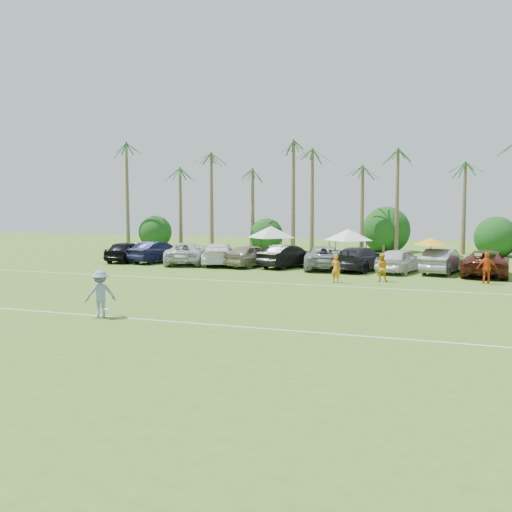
% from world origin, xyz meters
% --- Properties ---
extents(ground, '(120.00, 120.00, 0.00)m').
position_xyz_m(ground, '(0.00, 0.00, 0.00)').
color(ground, '#42691F').
rests_on(ground, ground).
extents(field_lines, '(80.00, 12.10, 0.01)m').
position_xyz_m(field_lines, '(0.00, 8.00, 0.01)').
color(field_lines, white).
rests_on(field_lines, ground).
extents(palm_tree_0, '(2.40, 2.40, 8.90)m').
position_xyz_m(palm_tree_0, '(-22.00, 38.00, 7.48)').
color(palm_tree_0, brown).
rests_on(palm_tree_0, ground).
extents(palm_tree_1, '(2.40, 2.40, 9.90)m').
position_xyz_m(palm_tree_1, '(-17.00, 38.00, 8.35)').
color(palm_tree_1, brown).
rests_on(palm_tree_1, ground).
extents(palm_tree_2, '(2.40, 2.40, 10.90)m').
position_xyz_m(palm_tree_2, '(-12.00, 38.00, 9.21)').
color(palm_tree_2, brown).
rests_on(palm_tree_2, ground).
extents(palm_tree_3, '(2.40, 2.40, 11.90)m').
position_xyz_m(palm_tree_3, '(-8.00, 38.00, 10.06)').
color(palm_tree_3, brown).
rests_on(palm_tree_3, ground).
extents(palm_tree_4, '(2.40, 2.40, 8.90)m').
position_xyz_m(palm_tree_4, '(-4.00, 38.00, 7.48)').
color(palm_tree_4, brown).
rests_on(palm_tree_4, ground).
extents(palm_tree_5, '(2.40, 2.40, 9.90)m').
position_xyz_m(palm_tree_5, '(0.00, 38.00, 8.35)').
color(palm_tree_5, brown).
rests_on(palm_tree_5, ground).
extents(palm_tree_6, '(2.40, 2.40, 10.90)m').
position_xyz_m(palm_tree_6, '(4.00, 38.00, 9.21)').
color(palm_tree_6, brown).
rests_on(palm_tree_6, ground).
extents(palm_tree_7, '(2.40, 2.40, 11.90)m').
position_xyz_m(palm_tree_7, '(8.00, 38.00, 10.06)').
color(palm_tree_7, brown).
rests_on(palm_tree_7, ground).
extents(palm_tree_8, '(2.40, 2.40, 8.90)m').
position_xyz_m(palm_tree_8, '(13.00, 38.00, 7.48)').
color(palm_tree_8, brown).
rests_on(palm_tree_8, ground).
extents(bush_tree_0, '(4.00, 4.00, 4.00)m').
position_xyz_m(bush_tree_0, '(-19.00, 39.00, 1.80)').
color(bush_tree_0, brown).
rests_on(bush_tree_0, ground).
extents(bush_tree_1, '(4.00, 4.00, 4.00)m').
position_xyz_m(bush_tree_1, '(-6.00, 39.00, 1.80)').
color(bush_tree_1, brown).
rests_on(bush_tree_1, ground).
extents(bush_tree_2, '(4.00, 4.00, 4.00)m').
position_xyz_m(bush_tree_2, '(6.00, 39.00, 1.80)').
color(bush_tree_2, brown).
rests_on(bush_tree_2, ground).
extents(bush_tree_3, '(4.00, 4.00, 4.00)m').
position_xyz_m(bush_tree_3, '(16.00, 39.00, 1.80)').
color(bush_tree_3, brown).
rests_on(bush_tree_3, ground).
extents(sideline_player_a, '(0.71, 0.57, 1.69)m').
position_xyz_m(sideline_player_a, '(5.99, 15.49, 0.84)').
color(sideline_player_a, orange).
rests_on(sideline_player_a, ground).
extents(sideline_player_b, '(0.86, 0.69, 1.68)m').
position_xyz_m(sideline_player_b, '(8.48, 16.94, 0.84)').
color(sideline_player_b, orange).
rests_on(sideline_player_b, ground).
extents(sideline_player_c, '(1.18, 0.69, 1.89)m').
position_xyz_m(sideline_player_c, '(14.45, 17.93, 0.94)').
color(sideline_player_c, '#DD5018').
rests_on(sideline_player_c, ground).
extents(canopy_tent_left, '(4.16, 4.16, 3.37)m').
position_xyz_m(canopy_tent_left, '(-1.88, 27.03, 2.89)').
color(canopy_tent_left, black).
rests_on(canopy_tent_left, ground).
extents(canopy_tent_right, '(3.92, 3.92, 3.17)m').
position_xyz_m(canopy_tent_right, '(4.51, 27.37, 2.72)').
color(canopy_tent_right, black).
rests_on(canopy_tent_right, ground).
extents(market_umbrella, '(2.23, 2.23, 2.48)m').
position_xyz_m(market_umbrella, '(11.11, 21.47, 2.23)').
color(market_umbrella, black).
rests_on(market_umbrella, ground).
extents(frisbee_player, '(1.41, 1.40, 1.95)m').
position_xyz_m(frisbee_player, '(-1.03, 1.84, 0.98)').
color(frisbee_player, '#7D83B1').
rests_on(frisbee_player, ground).
extents(parked_car_0, '(2.66, 5.20, 1.69)m').
position_xyz_m(parked_car_0, '(-12.80, 22.29, 0.85)').
color(parked_car_0, black).
rests_on(parked_car_0, ground).
extents(parked_car_1, '(2.98, 5.42, 1.69)m').
position_xyz_m(parked_car_1, '(-10.06, 22.59, 0.85)').
color(parked_car_1, black).
rests_on(parked_car_1, ground).
extents(parked_car_2, '(4.63, 6.68, 1.69)m').
position_xyz_m(parked_car_2, '(-7.33, 22.29, 0.85)').
color(parked_car_2, silver).
rests_on(parked_car_2, ground).
extents(parked_car_3, '(4.02, 6.28, 1.69)m').
position_xyz_m(parked_car_3, '(-4.59, 22.48, 0.85)').
color(parked_car_3, white).
rests_on(parked_car_3, ground).
extents(parked_car_4, '(3.37, 5.34, 1.69)m').
position_xyz_m(parked_car_4, '(-1.85, 22.13, 0.85)').
color(parked_car_4, gray).
rests_on(parked_car_4, ground).
extents(parked_car_5, '(3.53, 5.44, 1.69)m').
position_xyz_m(parked_car_5, '(0.88, 22.55, 0.85)').
color(parked_car_5, black).
rests_on(parked_car_5, ground).
extents(parked_car_6, '(4.25, 6.61, 1.69)m').
position_xyz_m(parked_car_6, '(3.62, 22.51, 0.85)').
color(parked_car_6, gray).
rests_on(parked_car_6, ground).
extents(parked_car_7, '(3.81, 6.25, 1.69)m').
position_xyz_m(parked_car_7, '(6.35, 22.33, 0.85)').
color(parked_car_7, black).
rests_on(parked_car_7, ground).
extents(parked_car_8, '(3.29, 5.33, 1.69)m').
position_xyz_m(parked_car_8, '(9.09, 22.02, 0.85)').
color(parked_car_8, silver).
rests_on(parked_car_8, ground).
extents(parked_car_9, '(2.85, 5.40, 1.69)m').
position_xyz_m(parked_car_9, '(11.82, 22.51, 0.85)').
color(parked_car_9, gray).
rests_on(parked_car_9, ground).
extents(parked_car_10, '(3.27, 6.29, 1.69)m').
position_xyz_m(parked_car_10, '(14.56, 22.11, 0.85)').
color(parked_car_10, '#4A1C12').
rests_on(parked_car_10, ground).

